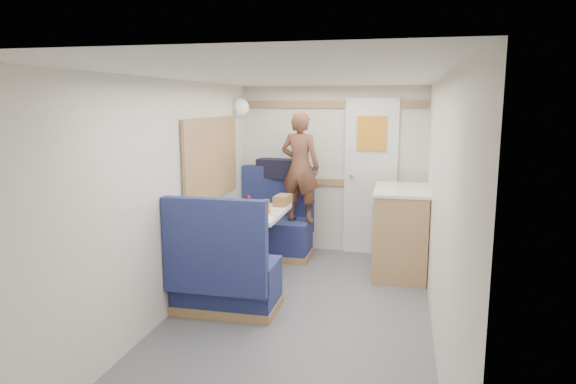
% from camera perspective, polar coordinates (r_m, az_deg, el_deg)
% --- Properties ---
extents(floor, '(4.50, 4.50, 0.00)m').
position_cam_1_polar(floor, '(4.36, 0.74, -14.59)').
color(floor, '#515156').
rests_on(floor, ground).
extents(ceiling, '(4.50, 4.50, 0.00)m').
position_cam_1_polar(ceiling, '(3.97, 0.81, 12.69)').
color(ceiling, silver).
rests_on(ceiling, wall_back).
extents(wall_back, '(2.20, 0.02, 2.00)m').
position_cam_1_polar(wall_back, '(6.24, 5.07, 2.46)').
color(wall_back, silver).
rests_on(wall_back, floor).
extents(wall_left, '(0.02, 4.50, 2.00)m').
position_cam_1_polar(wall_left, '(4.40, -13.37, -0.92)').
color(wall_left, silver).
rests_on(wall_left, floor).
extents(wall_right, '(0.02, 4.50, 2.00)m').
position_cam_1_polar(wall_right, '(3.97, 16.50, -2.23)').
color(wall_right, silver).
rests_on(wall_right, floor).
extents(oak_trim_low, '(2.15, 0.02, 0.08)m').
position_cam_1_polar(oak_trim_low, '(6.24, 5.02, 1.07)').
color(oak_trim_low, olive).
rests_on(oak_trim_low, wall_back).
extents(oak_trim_high, '(2.15, 0.02, 0.08)m').
position_cam_1_polar(oak_trim_high, '(6.16, 5.15, 9.64)').
color(oak_trim_high, olive).
rests_on(oak_trim_high, wall_back).
extents(side_window, '(0.04, 1.30, 0.72)m').
position_cam_1_polar(side_window, '(5.27, -8.52, 3.74)').
color(side_window, gray).
rests_on(side_window, wall_left).
extents(rear_door, '(0.62, 0.12, 1.86)m').
position_cam_1_polar(rear_door, '(6.16, 9.17, 2.02)').
color(rear_door, white).
rests_on(rear_door, wall_back).
extents(dinette_table, '(0.62, 0.92, 0.72)m').
position_cam_1_polar(dinette_table, '(5.25, -3.94, -3.79)').
color(dinette_table, white).
rests_on(dinette_table, floor).
extents(bench_far, '(0.90, 0.59, 1.05)m').
position_cam_1_polar(bench_far, '(6.12, -1.59, -4.33)').
color(bench_far, '#17194A').
rests_on(bench_far, floor).
extents(bench_near, '(0.90, 0.59, 1.05)m').
position_cam_1_polar(bench_near, '(4.53, -7.06, -9.58)').
color(bench_near, '#17194A').
rests_on(bench_near, floor).
extents(ledge, '(0.90, 0.14, 0.04)m').
position_cam_1_polar(ledge, '(6.25, -1.03, 1.39)').
color(ledge, olive).
rests_on(ledge, bench_far).
extents(dome_light, '(0.20, 0.20, 0.20)m').
position_cam_1_polar(dome_light, '(6.02, -5.33, 9.35)').
color(dome_light, white).
rests_on(dome_light, wall_left).
extents(galley_counter, '(0.57, 0.92, 0.92)m').
position_cam_1_polar(galley_counter, '(5.59, 12.36, -4.18)').
color(galley_counter, olive).
rests_on(galley_counter, floor).
extents(person, '(0.51, 0.38, 1.26)m').
position_cam_1_polar(person, '(5.86, 1.36, 2.79)').
color(person, brown).
rests_on(person, bench_far).
extents(duffel_bag, '(0.51, 0.31, 0.23)m').
position_cam_1_polar(duffel_bag, '(6.23, -1.16, 2.63)').
color(duffel_bag, black).
rests_on(duffel_bag, ledge).
extents(tray, '(0.39, 0.44, 0.02)m').
position_cam_1_polar(tray, '(5.11, -2.73, -2.27)').
color(tray, white).
rests_on(tray, dinette_table).
extents(orange_fruit, '(0.07, 0.07, 0.07)m').
position_cam_1_polar(orange_fruit, '(4.99, -2.32, -2.05)').
color(orange_fruit, '#E04F09').
rests_on(orange_fruit, tray).
extents(cheese_block, '(0.13, 0.10, 0.04)m').
position_cam_1_polar(cheese_block, '(4.98, -5.07, -2.28)').
color(cheese_block, '#EDD589').
rests_on(cheese_block, tray).
extents(wine_glass, '(0.08, 0.08, 0.17)m').
position_cam_1_polar(wine_glass, '(5.18, -4.49, -0.83)').
color(wine_glass, white).
rests_on(wine_glass, dinette_table).
extents(tumbler_left, '(0.06, 0.06, 0.10)m').
position_cam_1_polar(tumbler_left, '(4.89, -6.78, -2.36)').
color(tumbler_left, white).
rests_on(tumbler_left, dinette_table).
extents(beer_glass, '(0.07, 0.07, 0.11)m').
position_cam_1_polar(beer_glass, '(5.26, -2.45, -1.42)').
color(beer_glass, '#945015').
rests_on(beer_glass, dinette_table).
extents(pepper_grinder, '(0.04, 0.04, 0.10)m').
position_cam_1_polar(pepper_grinder, '(5.19, -2.75, -1.60)').
color(pepper_grinder, black).
rests_on(pepper_grinder, dinette_table).
extents(salt_grinder, '(0.04, 0.04, 0.09)m').
position_cam_1_polar(salt_grinder, '(5.09, -4.66, -1.94)').
color(salt_grinder, silver).
rests_on(salt_grinder, dinette_table).
extents(bread_loaf, '(0.16, 0.27, 0.11)m').
position_cam_1_polar(bread_loaf, '(5.50, -0.60, -0.90)').
color(bread_loaf, olive).
rests_on(bread_loaf, dinette_table).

